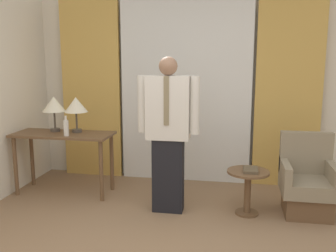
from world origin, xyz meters
TOP-DOWN VIEW (x-y plane):
  - wall_back at (0.00, 2.79)m, footprint 10.00×0.06m
  - curtain_sheer_center at (0.00, 2.66)m, footprint 1.80×0.06m
  - curtain_drape_left at (-1.36, 2.66)m, footprint 0.85×0.06m
  - curtain_drape_right at (1.36, 2.66)m, footprint 0.85×0.06m
  - desk at (-1.45, 1.86)m, footprint 1.25×0.51m
  - table_lamp_left at (-1.59, 1.95)m, footprint 0.29×0.29m
  - table_lamp_right at (-1.30, 1.95)m, footprint 0.29×0.29m
  - bottle_near_edge at (-1.33, 1.71)m, footprint 0.06×0.06m
  - person at (-0.04, 1.52)m, footprint 0.68×0.22m
  - armchair at (1.50, 1.72)m, footprint 0.57×0.57m
  - side_table at (0.85, 1.57)m, footprint 0.46×0.46m
  - book at (0.87, 1.57)m, footprint 0.16×0.24m

SIDE VIEW (x-z plane):
  - armchair at x=1.50m, z-range -0.12..0.77m
  - side_table at x=0.85m, z-range 0.09..0.59m
  - book at x=0.87m, z-range 0.50..0.53m
  - desk at x=-1.45m, z-range 0.27..1.05m
  - bottle_near_edge at x=-1.33m, z-range 0.76..1.01m
  - person at x=-0.04m, z-range 0.07..1.80m
  - table_lamp_left at x=-1.59m, z-range 0.90..1.35m
  - table_lamp_right at x=-1.30m, z-range 0.90..1.35m
  - curtain_sheer_center at x=0.00m, z-range 0.00..2.58m
  - curtain_drape_left at x=-1.36m, z-range 0.00..2.58m
  - curtain_drape_right at x=1.36m, z-range 0.00..2.58m
  - wall_back at x=0.00m, z-range 0.00..2.70m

